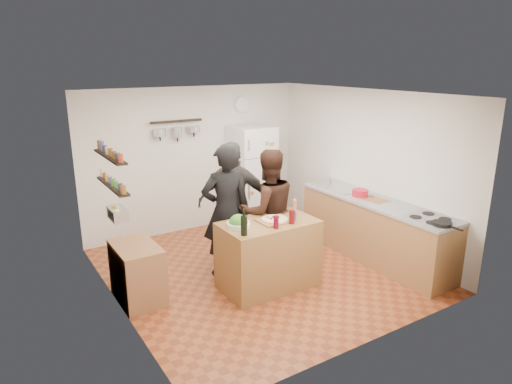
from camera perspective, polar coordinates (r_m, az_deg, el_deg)
room_shell at (r=6.56m, az=-1.34°, el=1.43°), size 4.20×4.20×4.20m
prep_island at (r=6.06m, az=1.56°, el=-7.81°), size 1.25×0.72×0.91m
pizza_board at (r=5.92m, az=2.35°, el=-3.59°), size 0.42×0.34×0.02m
pizza at (r=5.91m, az=2.35°, el=-3.42°), size 0.34×0.34×0.02m
salad_bowl at (r=5.71m, az=-2.20°, el=-4.11°), size 0.30×0.30×0.06m
wine_bottle at (r=5.43m, az=-1.51°, el=-4.21°), size 0.08×0.08×0.24m
wine_glass_near at (r=5.65m, az=2.53°, el=-3.79°), size 0.07×0.07×0.16m
wine_glass_far at (r=5.83m, az=4.49°, el=-3.11°), size 0.07×0.07×0.18m
pepper_mill at (r=6.15m, az=4.83°, el=-2.07°), size 0.06×0.06×0.18m
salt_canister at (r=5.95m, az=4.65°, el=-3.02°), size 0.08×0.08×0.12m
person_left at (r=6.25m, az=-3.77°, el=-2.38°), size 0.75×0.56×1.87m
person_center at (r=6.39m, az=1.49°, el=-2.42°), size 0.98×0.83×1.77m
person_back at (r=6.72m, az=-2.77°, el=-1.30°), size 1.14×0.89×1.80m
counter_run at (r=7.14m, az=14.53°, el=-4.60°), size 0.63×2.63×0.90m
stove_top at (r=6.42m, az=20.94°, el=-3.18°), size 0.60×0.62×0.02m
skillet at (r=6.20m, az=22.25°, el=-3.69°), size 0.24×0.24×0.05m
sink at (r=7.57m, az=10.14°, el=0.56°), size 0.50×0.80×0.03m
cutting_board at (r=7.01m, az=14.62°, el=-1.02°), size 0.30×0.40×0.02m
red_bowl at (r=7.13m, az=12.89°, el=-0.11°), size 0.24×0.24×0.10m
fridge at (r=8.25m, az=-0.52°, el=2.02°), size 0.70×0.68×1.80m
wall_clock at (r=8.32m, az=-1.76°, el=10.87°), size 0.30×0.03×0.30m
spice_shelf_lower at (r=5.61m, az=-17.50°, el=0.75°), size 0.12×1.00×0.02m
spice_shelf_upper at (r=5.53m, az=-17.81°, el=4.24°), size 0.12×1.00×0.02m
produce_basket at (r=5.71m, az=-16.92°, el=-2.59°), size 0.18×0.35×0.14m
side_table at (r=5.98m, az=-14.61°, el=-9.69°), size 0.50×0.80×0.73m
pot_rack at (r=7.70m, az=-9.90°, el=8.71°), size 0.90×0.04×0.04m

